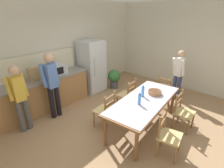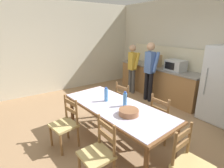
# 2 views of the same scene
# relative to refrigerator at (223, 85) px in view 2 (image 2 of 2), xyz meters

# --- Properties ---
(ground_plane) EXTENTS (8.32, 8.32, 0.00)m
(ground_plane) POSITION_rel_refrigerator_xyz_m (-0.88, -2.19, -0.86)
(ground_plane) COLOR #9E7A56
(wall_back) EXTENTS (6.52, 0.12, 2.90)m
(wall_back) POSITION_rel_refrigerator_xyz_m (-0.88, 0.47, 0.59)
(wall_back) COLOR beige
(wall_back) RESTS_ON ground
(wall_left) EXTENTS (0.12, 5.20, 2.90)m
(wall_left) POSITION_rel_refrigerator_xyz_m (-4.14, -2.19, 0.59)
(wall_left) COLOR beige
(wall_left) RESTS_ON ground
(kitchen_counter) EXTENTS (2.88, 0.66, 0.93)m
(kitchen_counter) POSITION_rel_refrigerator_xyz_m (-1.90, 0.04, -0.39)
(kitchen_counter) COLOR #9E7042
(kitchen_counter) RESTS_ON ground
(counter_splashback) EXTENTS (2.84, 0.03, 0.60)m
(counter_splashback) POSITION_rel_refrigerator_xyz_m (-1.90, 0.35, 0.37)
(counter_splashback) COLOR beige
(counter_splashback) RESTS_ON kitchen_counter
(refrigerator) EXTENTS (0.72, 0.73, 1.71)m
(refrigerator) POSITION_rel_refrigerator_xyz_m (0.00, 0.00, 0.00)
(refrigerator) COLOR silver
(refrigerator) RESTS_ON ground
(microwave) EXTENTS (0.50, 0.39, 0.30)m
(microwave) POSITION_rel_refrigerator_xyz_m (-1.30, 0.02, 0.22)
(microwave) COLOR #B2B7BC
(microwave) RESTS_ON kitchen_counter
(paper_bag) EXTENTS (0.24, 0.16, 0.36)m
(paper_bag) POSITION_rel_refrigerator_xyz_m (-1.96, 0.01, 0.25)
(paper_bag) COLOR tan
(paper_bag) RESTS_ON kitchen_counter
(dining_table) EXTENTS (2.29, 1.14, 0.75)m
(dining_table) POSITION_rel_refrigerator_xyz_m (-0.63, -2.47, -0.18)
(dining_table) COLOR brown
(dining_table) RESTS_ON ground
(bottle_near_centre) EXTENTS (0.07, 0.07, 0.27)m
(bottle_near_centre) POSITION_rel_refrigerator_xyz_m (-0.91, -2.50, 0.02)
(bottle_near_centre) COLOR #4C8ED6
(bottle_near_centre) RESTS_ON dining_table
(bottle_off_centre) EXTENTS (0.07, 0.07, 0.27)m
(bottle_off_centre) POSITION_rel_refrigerator_xyz_m (-0.54, -2.34, 0.02)
(bottle_off_centre) COLOR #4C8ED6
(bottle_off_centre) RESTS_ON dining_table
(serving_bowl) EXTENTS (0.32, 0.32, 0.09)m
(serving_bowl) POSITION_rel_refrigerator_xyz_m (-0.24, -2.50, -0.06)
(serving_bowl) COLOR #9E6642
(serving_bowl) RESTS_ON dining_table
(chair_side_far_right) EXTENTS (0.44, 0.42, 0.91)m
(chair_side_far_right) POSITION_rel_refrigerator_xyz_m (-0.22, -1.67, -0.41)
(chair_side_far_right) COLOR olive
(chair_side_far_right) RESTS_ON ground
(chair_head_end) EXTENTS (0.44, 0.46, 0.91)m
(chair_head_end) POSITION_rel_refrigerator_xyz_m (0.75, -2.32, -0.41)
(chair_head_end) COLOR olive
(chair_head_end) RESTS_ON ground
(chair_side_far_left) EXTENTS (0.47, 0.45, 0.91)m
(chair_side_far_left) POSITION_rel_refrigerator_xyz_m (-1.21, -1.78, -0.41)
(chair_side_far_left) COLOR olive
(chair_side_far_left) RESTS_ON ground
(chair_side_near_left) EXTENTS (0.49, 0.47, 0.91)m
(chair_side_near_left) POSITION_rel_refrigerator_xyz_m (-1.05, -3.26, -0.41)
(chair_side_near_left) COLOR olive
(chair_side_near_left) RESTS_ON ground
(chair_side_near_right) EXTENTS (0.44, 0.42, 0.91)m
(chair_side_near_right) POSITION_rel_refrigerator_xyz_m (-0.06, -3.16, -0.41)
(chair_side_near_right) COLOR olive
(chair_side_near_right) RESTS_ON ground
(person_at_sink) EXTENTS (0.40, 0.27, 1.58)m
(person_at_sink) POSITION_rel_refrigerator_xyz_m (-2.54, -0.48, 0.03)
(person_at_sink) COLOR #4C4C4C
(person_at_sink) RESTS_ON ground
(person_at_counter) EXTENTS (0.43, 0.29, 1.70)m
(person_at_counter) POSITION_rel_refrigerator_xyz_m (-1.76, -0.50, 0.10)
(person_at_counter) COLOR black
(person_at_counter) RESTS_ON ground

